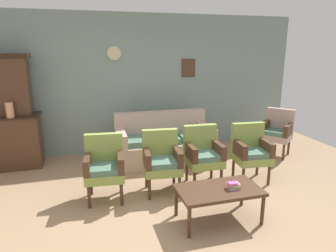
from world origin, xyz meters
The scene contains 13 objects.
ground_plane centered at (0.00, 0.00, 0.00)m, with size 7.68×7.68×0.00m, color #997A5B.
wall_back_with_decor centered at (0.00, 2.63, 1.35)m, with size 6.40×0.09×2.70m.
side_cabinet centered at (-2.54, 2.25, 0.47)m, with size 1.16×0.55×0.93m.
cabinet_upper_hutch centered at (-2.54, 2.33, 1.45)m, with size 0.99×0.38×1.03m.
vase_on_cabinet centered at (-2.40, 2.07, 1.06)m, with size 0.13×0.13×0.26m, color tan.
floral_couch centered at (0.15, 1.77, 0.33)m, with size 1.76×0.84×0.90m.
armchair_row_middle centered at (-1.00, 0.63, 0.50)m, with size 0.56×0.54×0.90m.
armchair_by_doorway centered at (-0.19, 0.63, 0.50)m, with size 0.57×0.54×0.90m.
armchair_near_cabinet centered at (0.48, 0.71, 0.50)m, with size 0.54×0.51×0.90m.
armchair_near_couch_end centered at (1.25, 0.63, 0.50)m, with size 0.56×0.54×0.90m.
wingback_chair_by_fireplace centered at (2.37, 1.52, 0.50)m, with size 0.71×0.71×0.90m.
coffee_table centered at (0.27, -0.31, 0.38)m, with size 1.00×0.56×0.42m.
book_stack_on_table centered at (0.43, -0.36, 0.46)m, with size 0.15×0.12×0.08m.
Camera 1 is at (-1.21, -3.28, 2.05)m, focal length 31.94 mm.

